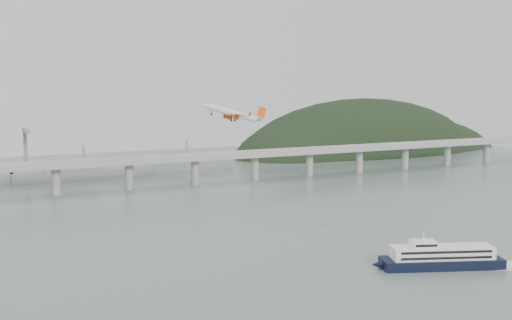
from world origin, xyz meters
TOP-DOWN VIEW (x-y plane):
  - ground at (0.00, 0.00)m, footprint 900.00×900.00m
  - bridge at (-1.15, 200.00)m, footprint 800.00×22.00m
  - headland at (285.18, 331.75)m, footprint 365.00×155.00m
  - ferry at (38.63, -39.15)m, footprint 78.42×36.38m
  - airliner at (-5.94, 68.60)m, footprint 36.42×32.83m

SIDE VIEW (x-z plane):
  - headland at x=285.18m, z-range -97.34..58.66m
  - ground at x=0.00m, z-range 0.00..0.00m
  - ferry at x=38.63m, z-range -3.54..11.92m
  - bridge at x=-1.15m, z-range 5.70..29.60m
  - airliner at x=-5.94m, z-range 53.02..65.67m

